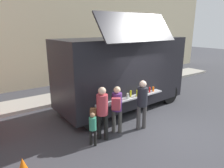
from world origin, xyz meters
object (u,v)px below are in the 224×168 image
Objects in this scene: food_truck_main at (122,71)px; customer_mid_with_backpack at (117,105)px; child_near_queue at (93,126)px; trash_bin at (151,75)px; customer_front_ordering at (142,101)px; customer_rear_waiting at (102,109)px; traffic_cone_orange at (23,168)px.

food_truck_main is 2.43m from customer_mid_with_backpack.
customer_mid_with_backpack reaches higher than child_near_queue.
customer_front_ordering is at bearing -138.71° from trash_bin.
customer_mid_with_backpack reaches higher than trash_bin.
customer_front_ordering is 0.93m from customer_mid_with_backpack.
food_truck_main reaches higher than customer_rear_waiting.
traffic_cone_orange is at bearing -153.05° from trash_bin.
food_truck_main is at bearing -2.74° from customer_rear_waiting.
child_near_queue is (-1.94, 0.05, -0.41)m from customer_front_ordering.
traffic_cone_orange is (-4.66, -2.21, -1.39)m from food_truck_main.
child_near_queue is at bearing 144.49° from customer_mid_with_backpack.
customer_rear_waiting is 1.63× the size of child_near_queue.
customer_front_ordering is at bearing 2.95° from traffic_cone_orange.
customer_front_ordering is 1.01× the size of customer_rear_waiting.
customer_front_ordering is (-0.67, -2.00, -0.61)m from food_truck_main.
trash_bin is at bearing -5.16° from child_near_queue.
child_near_queue is at bearing 7.21° from traffic_cone_orange.
traffic_cone_orange is at bearing -156.58° from food_truck_main.
traffic_cone_orange is at bearing 107.89° from customer_front_ordering.
customer_mid_with_backpack is at bearing -145.08° from trash_bin.
customer_rear_waiting is (2.47, 0.41, 0.76)m from traffic_cone_orange.
customer_rear_waiting is at bearing -147.41° from trash_bin.
child_near_queue is (2.05, 0.26, 0.37)m from traffic_cone_orange.
food_truck_main is at bearing 25.34° from traffic_cone_orange.
trash_bin is at bearing 26.95° from traffic_cone_orange.
child_near_queue is (-0.42, -0.15, -0.40)m from customer_rear_waiting.
customer_front_ordering is (3.98, 0.21, 0.78)m from traffic_cone_orange.
customer_rear_waiting is 0.60m from child_near_queue.
child_near_queue reaches higher than trash_bin.
food_truck_main is 3.27× the size of customer_rear_waiting.
child_near_queue is at bearing -148.10° from trash_bin.
customer_front_ordering is 1.53m from customer_rear_waiting.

